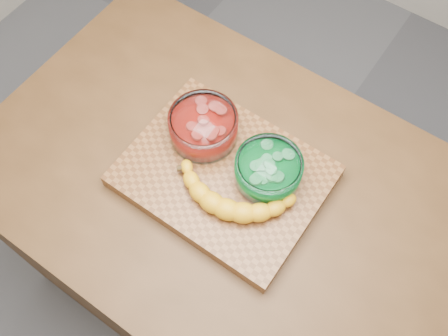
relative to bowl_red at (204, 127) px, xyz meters
The scene contains 6 objects.
ground 0.98m from the bowl_red, 29.52° to the right, with size 3.50×3.50×0.00m, color #5E5F63.
counter 0.54m from the bowl_red, 29.52° to the right, with size 1.20×0.80×0.90m, color #503118.
cutting_board 0.12m from the bowl_red, 29.52° to the right, with size 0.45×0.35×0.04m, color brown.
bowl_red is the anchor object (origin of this frame).
bowl_green 0.19m from the bowl_red, ahead, with size 0.15×0.15×0.07m.
banana 0.17m from the bowl_red, 32.18° to the right, with size 0.30×0.17×0.04m, color gold, non-canonical shape.
Camera 1 is at (0.30, -0.43, 1.96)m, focal length 40.00 mm.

